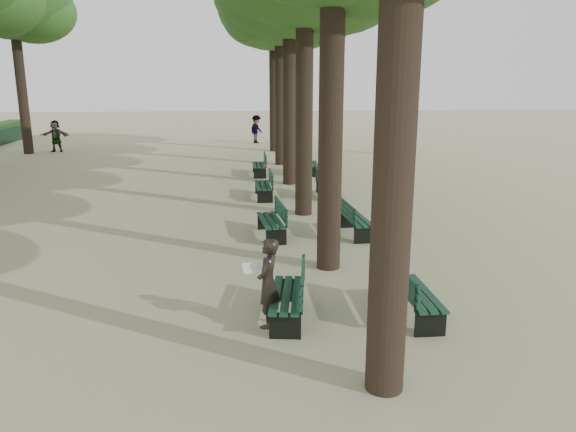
{
  "coord_description": "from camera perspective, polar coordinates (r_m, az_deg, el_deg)",
  "views": [
    {
      "loc": [
        -0.39,
        -8.76,
        4.16
      ],
      "look_at": [
        0.6,
        3.0,
        1.2
      ],
      "focal_mm": 35.0,
      "sensor_mm": 36.0,
      "label": 1
    }
  ],
  "objects": [
    {
      "name": "tree_central_5",
      "position": [
        32.01,
        -1.48,
        20.35
      ],
      "size": [
        6.0,
        6.0,
        9.95
      ],
      "color": "#33261C",
      "rests_on": "ground"
    },
    {
      "name": "man_with_map",
      "position": [
        9.49,
        -2.04,
        -6.81
      ],
      "size": [
        0.69,
        0.69,
        1.55
      ],
      "color": "black",
      "rests_on": "ground"
    },
    {
      "name": "bench_left_1",
      "position": [
        14.84,
        -1.72,
        -1.11
      ],
      "size": [
        0.75,
        1.85,
        0.92
      ],
      "color": "black",
      "rests_on": "ground"
    },
    {
      "name": "bench_left_0",
      "position": [
        9.94,
        -0.07,
        -8.95
      ],
      "size": [
        0.8,
        1.86,
        0.92
      ],
      "color": "black",
      "rests_on": "ground"
    },
    {
      "name": "bench_left_3",
      "position": [
        24.09,
        -2.95,
        4.78
      ],
      "size": [
        0.58,
        1.8,
        0.92
      ],
      "color": "black",
      "rests_on": "ground"
    },
    {
      "name": "pedestrian_c",
      "position": [
        31.08,
        10.78,
        7.79
      ],
      "size": [
        1.04,
        0.37,
        1.76
      ],
      "primitive_type": "imported",
      "rotation": [
        0.0,
        0.0,
        3.16
      ],
      "color": "#262628",
      "rests_on": "ground"
    },
    {
      "name": "bench_right_0",
      "position": [
        10.27,
        12.84,
        -8.55
      ],
      "size": [
        0.59,
        1.81,
        0.92
      ],
      "color": "black",
      "rests_on": "ground"
    },
    {
      "name": "pedestrian_e",
      "position": [
        34.15,
        -22.53,
        7.51
      ],
      "size": [
        1.65,
        0.49,
        1.75
      ],
      "primitive_type": "imported",
      "rotation": [
        0.0,
        0.0,
        6.2
      ],
      "color": "#262628",
      "rests_on": "ground"
    },
    {
      "name": "bench_right_2",
      "position": [
        19.8,
        4.08,
        2.73
      ],
      "size": [
        0.68,
        1.83,
        0.92
      ],
      "color": "black",
      "rests_on": "ground"
    },
    {
      "name": "bench_right_3",
      "position": [
        24.43,
        2.38,
        4.92
      ],
      "size": [
        0.68,
        1.83,
        0.92
      ],
      "color": "black",
      "rests_on": "ground"
    },
    {
      "name": "ground",
      "position": [
        9.71,
        -2.09,
        -11.31
      ],
      "size": [
        120.0,
        120.0,
        0.0
      ],
      "primitive_type": "plane",
      "color": "tan",
      "rests_on": "ground"
    },
    {
      "name": "pedestrian_b",
      "position": [
        35.78,
        -3.23,
        8.8
      ],
      "size": [
        0.9,
        1.14,
        1.75
      ],
      "primitive_type": "imported",
      "rotation": [
        0.0,
        0.0,
        1.01
      ],
      "color": "#262628",
      "rests_on": "ground"
    },
    {
      "name": "bench_right_1",
      "position": [
        15.09,
        6.91,
        -0.95
      ],
      "size": [
        0.69,
        1.84,
        0.92
      ],
      "color": "black",
      "rests_on": "ground"
    },
    {
      "name": "bench_left_2",
      "position": [
        19.58,
        -2.5,
        2.62
      ],
      "size": [
        0.6,
        1.81,
        0.92
      ],
      "color": "black",
      "rests_on": "ground"
    }
  ]
}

